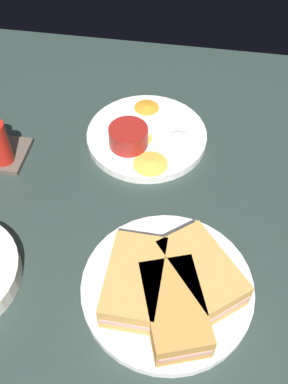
{
  "coord_description": "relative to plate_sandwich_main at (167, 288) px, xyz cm",
  "views": [
    {
      "loc": [
        -40.58,
        -8.49,
        60.41
      ],
      "look_at": [
        6.02,
        -0.78,
        3.0
      ],
      "focal_mm": 41.75,
      "sensor_mm": 36.0,
      "label": 1
    }
  ],
  "objects": [
    {
      "name": "ground_plane",
      "position": [
        9.62,
        6.83,
        -2.3
      ],
      "size": [
        110.0,
        110.0,
        3.0
      ],
      "primitive_type": "cube",
      "color": "#283833"
    },
    {
      "name": "plate_sandwich_main",
      "position": [
        0.0,
        0.0,
        0.0
      ],
      "size": [
        25.32,
        25.32,
        1.6
      ],
      "primitive_type": "cylinder",
      "color": "white",
      "rests_on": "ground_plane"
    },
    {
      "name": "sandwich_half_near",
      "position": [
        -1.44,
        4.59,
        3.2
      ],
      "size": [
        13.33,
        7.73,
        4.8
      ],
      "color": "tan",
      "rests_on": "plate_sandwich_main"
    },
    {
      "name": "sandwich_half_far",
      "position": [
        -4.59,
        -1.44,
        3.2
      ],
      "size": [
        14.83,
        11.5,
        4.8
      ],
      "color": "#C68C42",
      "rests_on": "plate_sandwich_main"
    },
    {
      "name": "sandwich_half_extra",
      "position": [
        1.44,
        -4.59,
        3.2
      ],
      "size": [
        14.86,
        14.14,
        4.8
      ],
      "color": "tan",
      "rests_on": "plate_sandwich_main"
    },
    {
      "name": "ramekin_dark_sauce",
      "position": [
        0.84,
        -5.64,
        2.83
      ],
      "size": [
        7.66,
        7.66,
        3.78
      ],
      "color": "navy",
      "rests_on": "plate_sandwich_main"
    },
    {
      "name": "spoon_by_dark_ramekin",
      "position": [
        -0.36,
        0.13,
        1.16
      ],
      "size": [
        3.47,
        9.95,
        0.8
      ],
      "color": "silver",
      "rests_on": "plate_sandwich_main"
    },
    {
      "name": "plate_chips_companion",
      "position": [
        31.27,
        8.1,
        0.0
      ],
      "size": [
        23.05,
        23.05,
        1.6
      ],
      "primitive_type": "cylinder",
      "color": "white",
      "rests_on": "ground_plane"
    },
    {
      "name": "ramekin_light_gravy",
      "position": [
        27.82,
        10.99,
        2.85
      ],
      "size": [
        7.27,
        7.27,
        3.81
      ],
      "color": "maroon",
      "rests_on": "plate_chips_companion"
    },
    {
      "name": "spoon_by_gravy_ramekin",
      "position": [
        31.46,
        3.21,
        1.16
      ],
      "size": [
        2.32,
        9.9,
        0.8
      ],
      "color": "silver",
      "rests_on": "plate_chips_companion"
    },
    {
      "name": "plantain_chip_scatter",
      "position": [
        29.44,
        7.77,
        1.1
      ],
      "size": [
        23.14,
        11.01,
        0.6
      ],
      "color": "gold",
      "rests_on": "plate_chips_companion"
    }
  ]
}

